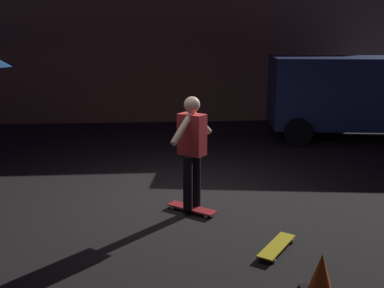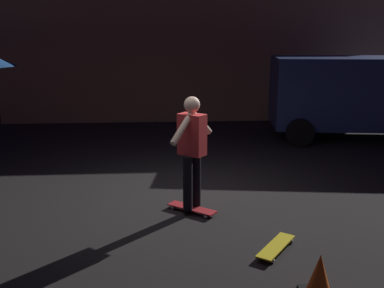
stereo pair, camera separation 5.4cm
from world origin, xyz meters
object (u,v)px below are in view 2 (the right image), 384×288
at_px(skateboard_ridden, 192,208).
at_px(traffic_cone, 319,277).
at_px(parked_van, 367,93).
at_px(skateboard_spare, 276,247).
at_px(skater, 192,145).

relative_size(skateboard_ridden, traffic_cone, 1.60).
bearing_deg(parked_van, skateboard_spare, -122.57).
bearing_deg(skateboard_ridden, skateboard_spare, -54.00).
xyz_separation_m(skateboard_spare, skater, (-0.95, 1.30, 0.98)).
xyz_separation_m(parked_van, skateboard_spare, (-3.75, -5.86, -1.11)).
height_order(skateboard_spare, traffic_cone, traffic_cone).
relative_size(skateboard_spare, traffic_cone, 1.62).
distance_m(skateboard_spare, skater, 1.88).
bearing_deg(skateboard_spare, parked_van, 57.43).
bearing_deg(skater, skateboard_spare, -54.00).
distance_m(skateboard_spare, traffic_cone, 1.02).
height_order(skateboard_ridden, skateboard_spare, same).
bearing_deg(skateboard_ridden, skater, 90.00).
distance_m(skateboard_ridden, skater, 0.98).
bearing_deg(parked_van, traffic_cone, -117.46).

